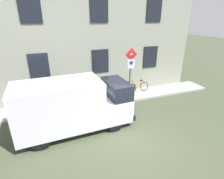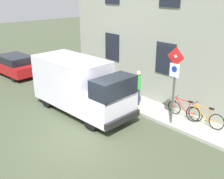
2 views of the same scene
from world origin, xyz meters
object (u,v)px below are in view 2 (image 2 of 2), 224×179
Objects in this scene: bicycle_orange at (204,117)px; pedestrian at (138,87)px; delivery_van at (80,85)px; sign_post_stacked at (174,75)px; bicycle_red at (184,110)px; parked_hatchback at (14,65)px.

bicycle_orange is 1.00× the size of pedestrian.
sign_post_stacked is at bearing 23.89° from delivery_van.
pedestrian is (-0.42, 2.41, 0.56)m from bicycle_red.
sign_post_stacked is 1.85× the size of pedestrian.
delivery_van reaches higher than parked_hatchback.
pedestrian is at bearing 54.37° from delivery_van.
bicycle_orange is 3.44m from pedestrian.
delivery_van is at bearing 174.61° from parked_hatchback.
delivery_van is 3.16× the size of bicycle_orange.
bicycle_red is at bearing -6.55° from sign_post_stacked.
bicycle_red is (2.79, -3.95, -0.82)m from delivery_van.
bicycle_orange is 0.96m from bicycle_red.
sign_post_stacked is 0.59× the size of delivery_van.
parked_hatchback is 11.92m from bicycle_red.
pedestrian reaches higher than bicycle_red.
parked_hatchback is at bearing 98.67° from sign_post_stacked.
parked_hatchback is 12.86m from bicycle_orange.
bicycle_orange is at bearing 27.00° from delivery_van.
bicycle_red is 1.00× the size of pedestrian.
delivery_van is 2.84m from pedestrian.
bicycle_orange is 1.00× the size of bicycle_red.
sign_post_stacked is 1.98m from bicycle_red.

